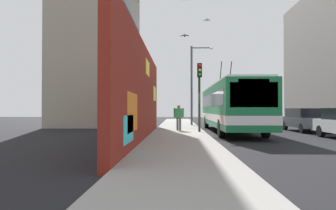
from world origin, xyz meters
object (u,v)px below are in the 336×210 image
street_lamp (194,80)px  city_bus (230,106)px  traffic_light (199,85)px  parked_car_dark_gray (305,119)px  pedestrian_midblock (179,115)px

street_lamp → city_bus: bearing=-161.3°
city_bus → street_lamp: size_ratio=1.82×
city_bus → traffic_light: (-1.87, 2.15, 1.20)m
street_lamp → traffic_light: bearing=179.1°
city_bus → parked_car_dark_gray: bearing=-83.6°
pedestrian_midblock → traffic_light: (-1.19, -1.24, 1.84)m
parked_car_dark_gray → traffic_light: traffic_light is taller
city_bus → pedestrian_midblock: bearing=101.3°
parked_car_dark_gray → street_lamp: 9.62m
city_bus → parked_car_dark_gray: size_ratio=2.75×
city_bus → street_lamp: 6.77m
traffic_light → street_lamp: size_ratio=0.61×
pedestrian_midblock → street_lamp: street_lamp is taller
city_bus → street_lamp: (6.01, 2.03, 2.35)m
city_bus → pedestrian_midblock: (-0.68, 3.39, -0.64)m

